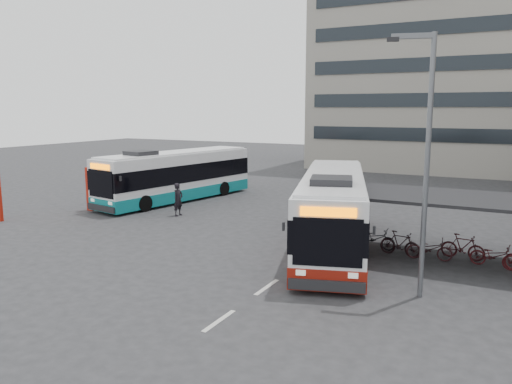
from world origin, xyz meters
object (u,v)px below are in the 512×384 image
at_px(pedestrian, 178,200).
at_px(bus_teal, 177,176).
at_px(bus_main, 333,211).
at_px(lamp_post, 424,151).

bearing_deg(pedestrian, bus_teal, 40.93).
xyz_separation_m(bus_main, bus_teal, (-12.53, 6.01, -0.01)).
relative_size(bus_teal, lamp_post, 1.46).
distance_m(bus_main, bus_teal, 13.90).
height_order(bus_main, lamp_post, lamp_post).
bearing_deg(bus_teal, bus_main, -15.63).
xyz_separation_m(pedestrian, lamp_post, (13.88, -6.35, 3.68)).
xyz_separation_m(bus_main, lamp_post, (4.21, -4.11, 3.00)).
xyz_separation_m(bus_teal, pedestrian, (2.86, -3.77, -0.67)).
distance_m(pedestrian, lamp_post, 15.70).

